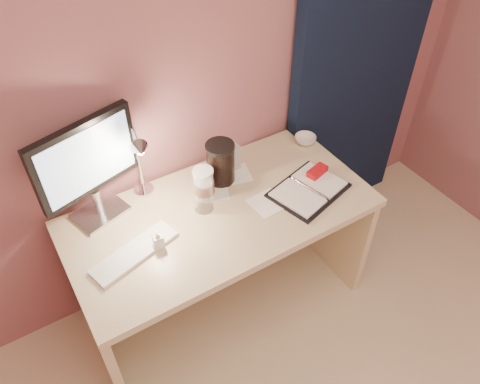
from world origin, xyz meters
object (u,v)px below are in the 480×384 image
planner (309,188)px  lotion_bottle (158,239)px  coffee_cup (204,184)px  product_box (229,157)px  bowl (305,139)px  desk_lamp (150,160)px  clear_cup (203,196)px  keyboard (135,252)px  desk (214,233)px  dark_jar (221,164)px  monitor (86,164)px

planner → lotion_bottle: bearing=160.5°
coffee_cup → product_box: 0.23m
bowl → desk_lamp: size_ratio=0.28×
clear_cup → planner: bearing=-18.1°
bowl → product_box: (-0.45, 0.03, 0.05)m
keyboard → lotion_bottle: bearing=-24.0°
desk → planner: planner is taller
dark_jar → bowl: bearing=2.4°
planner → bowl: planner is taller
monitor → product_box: size_ratio=3.59×
keyboard → planner: planner is taller
clear_cup → lotion_bottle: 0.29m
desk → planner: bearing=-22.6°
product_box → desk_lamp: 0.45m
desk → dark_jar: bearing=44.8°
coffee_cup → bowl: coffee_cup is taller
desk_lamp → product_box: bearing=15.6°
desk → coffee_cup: (-0.01, 0.05, 0.30)m
clear_cup → product_box: size_ratio=1.13×
dark_jar → lotion_bottle: bearing=-152.2°
desk → planner: 0.52m
planner → lotion_bottle: (-0.75, 0.06, 0.03)m
planner → product_box: bearing=110.1°
monitor → bowl: 1.15m
coffee_cup → desk_lamp: 0.29m
clear_cup → bowl: (0.70, 0.15, -0.06)m
bowl → dark_jar: (-0.53, -0.02, 0.08)m
keyboard → lotion_bottle: lotion_bottle is taller
desk → coffee_cup: 0.30m
keyboard → planner: size_ratio=0.96×
coffee_cup → clear_cup: size_ratio=1.02×
dark_jar → desk: bearing=-135.2°
bowl → dark_jar: 0.54m
desk → coffee_cup: size_ratio=8.84×
lotion_bottle → desk: bearing=20.2°
lotion_bottle → monitor: bearing=115.0°
monitor → lotion_bottle: 0.42m
dark_jar → coffee_cup: bearing=-153.9°
desk → keyboard: (-0.43, -0.10, 0.23)m
desk_lamp → keyboard: bearing=-120.5°
monitor → dark_jar: 0.62m
desk → clear_cup: bearing=-159.1°
keyboard → planner: (0.86, -0.07, 0.01)m
planner → clear_cup: 0.51m
planner → clear_cup: size_ratio=2.60×
desk → product_box: 0.39m
bowl → clear_cup: bearing=-167.6°
desk → product_box: (0.19, 0.16, 0.29)m
clear_cup → desk_lamp: desk_lamp is taller
clear_cup → bowl: size_ratio=1.35×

